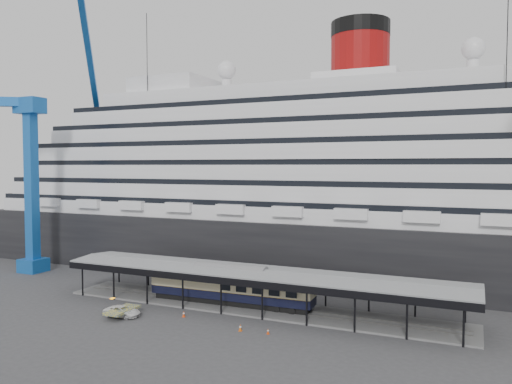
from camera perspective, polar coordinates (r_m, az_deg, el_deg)
ground at (r=64.34m, az=-2.05°, el=-14.29°), size 200.00×200.00×0.00m
cruise_ship at (r=91.27m, az=6.79°, el=2.50°), size 130.00×30.00×43.90m
platform_canopy at (r=68.06m, az=-0.18°, el=-11.25°), size 56.00×9.18×5.30m
crane_blue at (r=97.60m, az=-23.70°, el=3.24°), size 22.63×19.19×47.60m
port_truck at (r=67.25m, az=-15.03°, el=-13.03°), size 4.84×2.33×1.33m
pullman_carriage at (r=69.46m, az=-2.94°, el=-10.60°), size 23.56×3.71×23.06m
traffic_cone_left at (r=65.59m, az=-8.27°, el=-13.63°), size 0.42×0.42×0.77m
traffic_cone_mid at (r=59.84m, az=-1.81°, el=-15.23°), size 0.50×0.50×0.81m
traffic_cone_right at (r=58.86m, az=1.38°, el=-15.62°), size 0.45×0.45×0.66m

